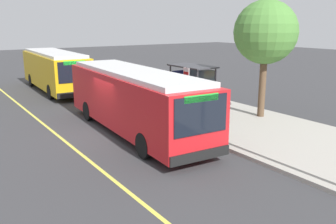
{
  "coord_description": "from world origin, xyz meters",
  "views": [
    {
      "loc": [
        15.06,
        -6.86,
        5.02
      ],
      "look_at": [
        2.5,
        1.62,
        1.28
      ],
      "focal_mm": 38.63,
      "sensor_mm": 36.0,
      "label": 1
    }
  ],
  "objects_px": {
    "route_sign_post": "(186,88)",
    "waiting_bench": "(191,99)",
    "transit_bus_second": "(55,69)",
    "transit_bus_main": "(134,99)",
    "pedestrian_commuter": "(184,102)"
  },
  "relations": [
    {
      "from": "waiting_bench",
      "to": "route_sign_post",
      "type": "height_order",
      "value": "route_sign_post"
    },
    {
      "from": "pedestrian_commuter",
      "to": "waiting_bench",
      "type": "bearing_deg",
      "value": 135.52
    },
    {
      "from": "route_sign_post",
      "to": "waiting_bench",
      "type": "bearing_deg",
      "value": 138.29
    },
    {
      "from": "transit_bus_main",
      "to": "route_sign_post",
      "type": "xyz_separation_m",
      "value": [
        0.56,
        2.61,
        0.34
      ]
    },
    {
      "from": "transit_bus_second",
      "to": "transit_bus_main",
      "type": "bearing_deg",
      "value": -1.21
    },
    {
      "from": "route_sign_post",
      "to": "pedestrian_commuter",
      "type": "bearing_deg",
      "value": 153.65
    },
    {
      "from": "transit_bus_second",
      "to": "waiting_bench",
      "type": "distance_m",
      "value": 11.76
    },
    {
      "from": "transit_bus_second",
      "to": "waiting_bench",
      "type": "height_order",
      "value": "transit_bus_second"
    },
    {
      "from": "transit_bus_main",
      "to": "waiting_bench",
      "type": "height_order",
      "value": "transit_bus_main"
    },
    {
      "from": "transit_bus_second",
      "to": "route_sign_post",
      "type": "height_order",
      "value": "same"
    },
    {
      "from": "transit_bus_main",
      "to": "transit_bus_second",
      "type": "relative_size",
      "value": 1.06
    },
    {
      "from": "transit_bus_main",
      "to": "waiting_bench",
      "type": "distance_m",
      "value": 5.55
    },
    {
      "from": "route_sign_post",
      "to": "pedestrian_commuter",
      "type": "xyz_separation_m",
      "value": [
        -0.5,
        0.25,
        -0.84
      ]
    },
    {
      "from": "transit_bus_main",
      "to": "transit_bus_second",
      "type": "xyz_separation_m",
      "value": [
        -12.86,
        0.27,
        -0.0
      ]
    },
    {
      "from": "transit_bus_main",
      "to": "route_sign_post",
      "type": "height_order",
      "value": "same"
    }
  ]
}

